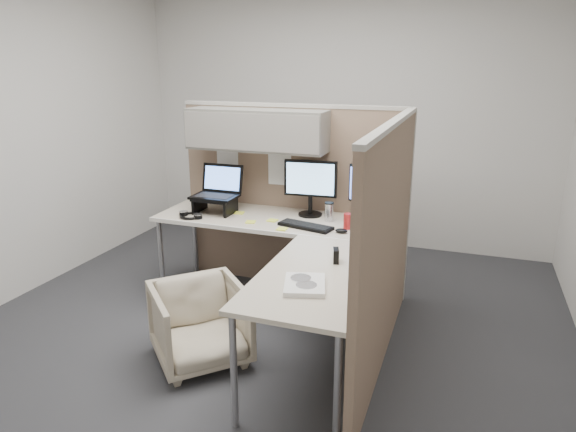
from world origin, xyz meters
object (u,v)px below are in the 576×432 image
(monitor_left, at_px, (310,183))
(desk, at_px, (286,242))
(keyboard, at_px, (306,226))
(office_chair, at_px, (200,320))

(monitor_left, bearing_deg, desk, -95.15)
(desk, height_order, monitor_left, monitor_left)
(monitor_left, height_order, keyboard, monitor_left)
(desk, xyz_separation_m, monitor_left, (0.01, 0.58, 0.32))
(desk, height_order, keyboard, keyboard)
(monitor_left, bearing_deg, office_chair, -111.69)
(desk, distance_m, monitor_left, 0.66)
(office_chair, relative_size, monitor_left, 1.29)
(desk, xyz_separation_m, office_chair, (-0.38, -0.65, -0.39))
(desk, bearing_deg, monitor_left, 89.09)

